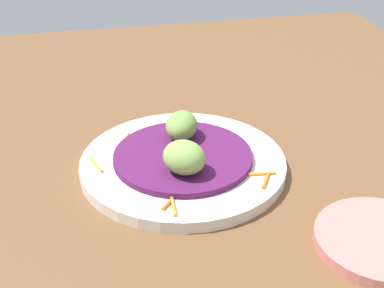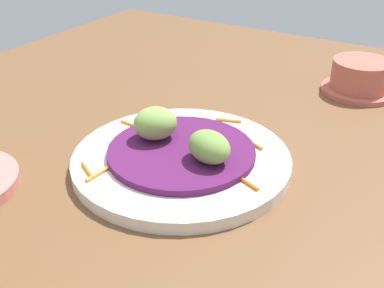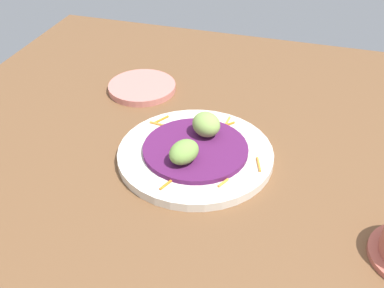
# 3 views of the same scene
# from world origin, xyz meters

# --- Properties ---
(table_surface) EXTENTS (1.10, 1.10, 0.02)m
(table_surface) POSITION_xyz_m (0.00, 0.00, 0.01)
(table_surface) COLOR brown
(table_surface) RESTS_ON ground
(main_plate) EXTENTS (0.26, 0.26, 0.01)m
(main_plate) POSITION_xyz_m (0.03, -0.03, 0.03)
(main_plate) COLOR silver
(main_plate) RESTS_ON table_surface
(cabbage_bed) EXTENTS (0.17, 0.17, 0.01)m
(cabbage_bed) POSITION_xyz_m (0.03, -0.03, 0.04)
(cabbage_bed) COLOR #51194C
(cabbage_bed) RESTS_ON main_plate
(carrot_garnish) EXTENTS (0.22, 0.22, 0.00)m
(carrot_garnish) POSITION_xyz_m (0.03, -0.05, 0.04)
(carrot_garnish) COLOR orange
(carrot_garnish) RESTS_ON main_plate
(guac_scoop_left) EXTENTS (0.07, 0.07, 0.04)m
(guac_scoop_left) POSITION_xyz_m (0.02, -0.07, 0.06)
(guac_scoop_left) COLOR #84A851
(guac_scoop_left) RESTS_ON cabbage_bed
(guac_scoop_center) EXTENTS (0.06, 0.07, 0.04)m
(guac_scoop_center) POSITION_xyz_m (0.04, 0.01, 0.06)
(guac_scoop_center) COLOR #759E47
(guac_scoop_center) RESTS_ON cabbage_bed
(side_plate_small) EXTENTS (0.14, 0.14, 0.01)m
(side_plate_small) POSITION_xyz_m (0.20, -0.22, 0.03)
(side_plate_small) COLOR tan
(side_plate_small) RESTS_ON table_surface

